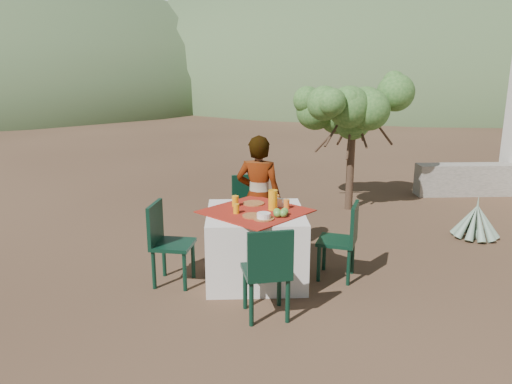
{
  "coord_description": "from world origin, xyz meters",
  "views": [
    {
      "loc": [
        -0.89,
        -4.99,
        2.27
      ],
      "look_at": [
        -0.66,
        0.43,
        0.86
      ],
      "focal_mm": 35.0,
      "sensor_mm": 36.0,
      "label": 1
    }
  ],
  "objects_px": {
    "chair_near": "(268,269)",
    "juice_pitcher": "(273,200)",
    "chair_left": "(166,239)",
    "agave": "(476,222)",
    "person": "(259,197)",
    "chair_far": "(250,207)",
    "shrub_tree": "(356,116)",
    "table": "(256,245)",
    "chair_right": "(344,237)"
  },
  "relations": [
    {
      "from": "chair_far",
      "to": "shrub_tree",
      "type": "distance_m",
      "value": 2.5
    },
    {
      "from": "chair_far",
      "to": "person",
      "type": "height_order",
      "value": "person"
    },
    {
      "from": "shrub_tree",
      "to": "juice_pitcher",
      "type": "relative_size",
      "value": 8.76
    },
    {
      "from": "chair_left",
      "to": "shrub_tree",
      "type": "xyz_separation_m",
      "value": [
        2.6,
        2.72,
        0.99
      ]
    },
    {
      "from": "chair_far",
      "to": "juice_pitcher",
      "type": "distance_m",
      "value": 1.12
    },
    {
      "from": "table",
      "to": "chair_near",
      "type": "xyz_separation_m",
      "value": [
        0.07,
        -0.91,
        0.11
      ]
    },
    {
      "from": "table",
      "to": "chair_left",
      "type": "relative_size",
      "value": 1.49
    },
    {
      "from": "chair_far",
      "to": "chair_near",
      "type": "xyz_separation_m",
      "value": [
        0.1,
        -1.98,
        -0.0
      ]
    },
    {
      "from": "chair_near",
      "to": "person",
      "type": "height_order",
      "value": "person"
    },
    {
      "from": "person",
      "to": "table",
      "type": "bearing_deg",
      "value": 100.59
    },
    {
      "from": "chair_near",
      "to": "chair_right",
      "type": "bearing_deg",
      "value": -143.67
    },
    {
      "from": "shrub_tree",
      "to": "chair_near",
      "type": "bearing_deg",
      "value": -114.07
    },
    {
      "from": "chair_near",
      "to": "chair_right",
      "type": "height_order",
      "value": "chair_near"
    },
    {
      "from": "chair_far",
      "to": "chair_near",
      "type": "bearing_deg",
      "value": -98.92
    },
    {
      "from": "chair_far",
      "to": "juice_pitcher",
      "type": "xyz_separation_m",
      "value": [
        0.22,
        -1.04,
        0.37
      ]
    },
    {
      "from": "chair_right",
      "to": "shrub_tree",
      "type": "xyz_separation_m",
      "value": [
        0.72,
        2.69,
        1.01
      ]
    },
    {
      "from": "person",
      "to": "chair_right",
      "type": "bearing_deg",
      "value": 157.74
    },
    {
      "from": "person",
      "to": "agave",
      "type": "height_order",
      "value": "person"
    },
    {
      "from": "chair_far",
      "to": "shrub_tree",
      "type": "bearing_deg",
      "value": 31.07
    },
    {
      "from": "chair_near",
      "to": "juice_pitcher",
      "type": "height_order",
      "value": "juice_pitcher"
    },
    {
      "from": "table",
      "to": "chair_far",
      "type": "distance_m",
      "value": 1.07
    },
    {
      "from": "agave",
      "to": "juice_pitcher",
      "type": "distance_m",
      "value": 3.09
    },
    {
      "from": "chair_left",
      "to": "chair_right",
      "type": "xyz_separation_m",
      "value": [
        1.88,
        0.03,
        -0.02
      ]
    },
    {
      "from": "table",
      "to": "chair_left",
      "type": "distance_m",
      "value": 0.95
    },
    {
      "from": "shrub_tree",
      "to": "table",
      "type": "bearing_deg",
      "value": -122.14
    },
    {
      "from": "chair_far",
      "to": "agave",
      "type": "bearing_deg",
      "value": -9.91
    },
    {
      "from": "chair_near",
      "to": "chair_left",
      "type": "relative_size",
      "value": 1.01
    },
    {
      "from": "chair_left",
      "to": "agave",
      "type": "bearing_deg",
      "value": -61.62
    },
    {
      "from": "table",
      "to": "chair_right",
      "type": "xyz_separation_m",
      "value": [
        0.94,
        -0.05,
        0.09
      ]
    },
    {
      "from": "chair_far",
      "to": "shrub_tree",
      "type": "relative_size",
      "value": 0.48
    },
    {
      "from": "person",
      "to": "juice_pitcher",
      "type": "distance_m",
      "value": 0.64
    },
    {
      "from": "chair_right",
      "to": "juice_pitcher",
      "type": "distance_m",
      "value": 0.86
    },
    {
      "from": "chair_left",
      "to": "person",
      "type": "height_order",
      "value": "person"
    },
    {
      "from": "person",
      "to": "agave",
      "type": "xyz_separation_m",
      "value": [
        2.93,
        0.53,
        -0.51
      ]
    },
    {
      "from": "chair_near",
      "to": "shrub_tree",
      "type": "distance_m",
      "value": 4.01
    },
    {
      "from": "chair_right",
      "to": "juice_pitcher",
      "type": "height_order",
      "value": "juice_pitcher"
    },
    {
      "from": "shrub_tree",
      "to": "agave",
      "type": "height_order",
      "value": "shrub_tree"
    },
    {
      "from": "table",
      "to": "chair_left",
      "type": "height_order",
      "value": "chair_left"
    },
    {
      "from": "table",
      "to": "chair_left",
      "type": "bearing_deg",
      "value": -174.84
    },
    {
      "from": "chair_right",
      "to": "agave",
      "type": "relative_size",
      "value": 1.29
    },
    {
      "from": "person",
      "to": "shrub_tree",
      "type": "xyz_separation_m",
      "value": [
        1.59,
        1.99,
        0.74
      ]
    },
    {
      "from": "chair_near",
      "to": "table",
      "type": "bearing_deg",
      "value": -93.95
    },
    {
      "from": "chair_right",
      "to": "person",
      "type": "relative_size",
      "value": 0.58
    },
    {
      "from": "shrub_tree",
      "to": "agave",
      "type": "xyz_separation_m",
      "value": [
        1.33,
        -1.47,
        -1.26
      ]
    },
    {
      "from": "table",
      "to": "agave",
      "type": "xyz_separation_m",
      "value": [
        2.99,
        1.17,
        -0.16
      ]
    },
    {
      "from": "chair_near",
      "to": "person",
      "type": "distance_m",
      "value": 1.58
    },
    {
      "from": "chair_far",
      "to": "person",
      "type": "bearing_deg",
      "value": -89.33
    },
    {
      "from": "chair_far",
      "to": "chair_right",
      "type": "distance_m",
      "value": 1.48
    },
    {
      "from": "table",
      "to": "shrub_tree",
      "type": "bearing_deg",
      "value": 57.86
    },
    {
      "from": "chair_far",
      "to": "person",
      "type": "relative_size",
      "value": 0.61
    }
  ]
}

